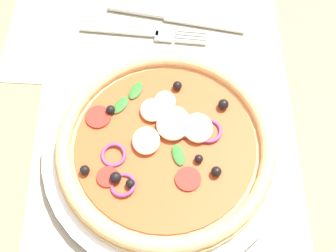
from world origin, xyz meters
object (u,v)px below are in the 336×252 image
at_px(knife, 180,17).
at_px(napkin, 54,41).
at_px(plate, 165,151).
at_px(fork, 153,33).
at_px(pizza, 165,144).

bearing_deg(knife, napkin, -155.79).
relative_size(plate, fork, 1.65).
relative_size(plate, knife, 1.50).
relative_size(plate, pizza, 1.13).
height_order(plate, knife, plate).
bearing_deg(napkin, knife, 101.95).
height_order(knife, napkin, knife).
bearing_deg(knife, fork, -130.00).
height_order(pizza, napkin, pizza).
relative_size(knife, napkin, 1.38).
distance_m(fork, napkin, 0.14).
xyz_separation_m(pizza, napkin, (-0.18, -0.16, -0.03)).
bearing_deg(fork, plate, -78.41).
bearing_deg(pizza, plate, -15.52).
relative_size(fork, napkin, 1.25).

